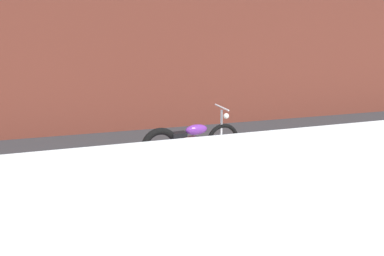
% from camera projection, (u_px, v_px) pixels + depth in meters
% --- Properties ---
extents(ground_plane, '(80.00, 80.00, 0.00)m').
position_uv_depth(ground_plane, '(225.00, 225.00, 5.13)').
color(ground_plane, '#2D2D30').
extents(sidewalk_slab, '(36.00, 3.50, 0.01)m').
position_uv_depth(sidewalk_slab, '(190.00, 176.00, 6.74)').
color(sidewalk_slab, '#9E998E').
rests_on(sidewalk_slab, ground).
extents(brick_building_wall, '(36.00, 0.50, 5.48)m').
position_uv_depth(brick_building_wall, '(150.00, 16.00, 9.20)').
color(brick_building_wall, brown).
rests_on(brick_building_wall, ground).
extents(motorcycle_purple, '(2.01, 0.58, 1.03)m').
position_uv_depth(motorcycle_purple, '(185.00, 142.00, 7.32)').
color(motorcycle_purple, black).
rests_on(motorcycle_purple, ground).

